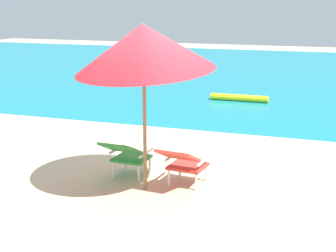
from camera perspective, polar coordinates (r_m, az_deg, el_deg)
name	(u,v)px	position (r m, az deg, el deg)	size (l,w,h in m)	color
ground_plane	(218,121)	(11.54, 5.83, 0.62)	(40.00, 40.00, 0.00)	#CCB78E
ocean_band	(266,73)	(19.27, 11.26, 5.95)	(40.00, 18.00, 0.01)	teal
swim_buoy	(239,98)	(13.81, 8.20, 3.24)	(0.18, 0.18, 1.60)	yellow
lounge_chair_left	(126,154)	(7.69, -4.81, -3.22)	(0.59, 0.91, 0.68)	#338E3D
lounge_chair_right	(183,161)	(7.32, 1.77, -4.10)	(0.62, 0.93, 0.68)	red
beach_umbrella_center	(144,47)	(6.92, -2.81, 9.03)	(2.69, 2.71, 2.49)	olive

